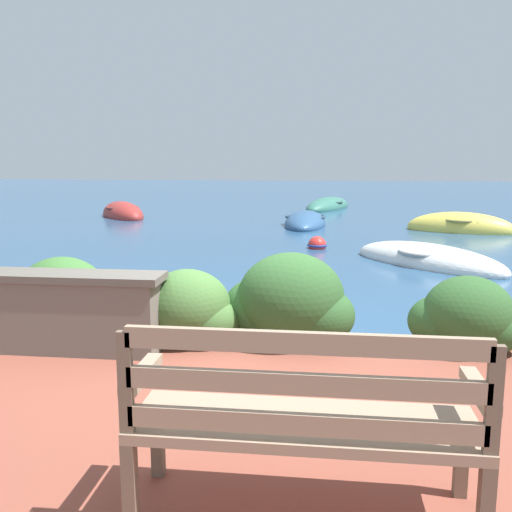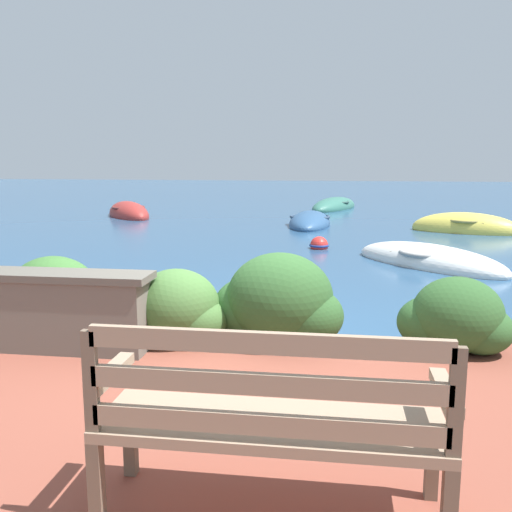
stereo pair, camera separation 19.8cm
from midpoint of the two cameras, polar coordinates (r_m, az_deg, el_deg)
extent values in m
plane|color=navy|center=(5.50, -1.64, -9.61)|extent=(80.00, 80.00, 0.00)
cube|color=brown|center=(3.11, -10.60, -17.43)|extent=(0.06, 0.06, 0.40)
cube|color=brown|center=(3.02, 19.11, -18.65)|extent=(0.06, 0.06, 0.40)
cube|color=brown|center=(2.76, -13.57, -21.25)|extent=(0.06, 0.06, 0.40)
cube|color=gray|center=(2.68, 3.71, -16.51)|extent=(1.56, 0.48, 0.05)
cube|color=gray|center=(2.45, 3.34, -16.49)|extent=(1.48, 0.04, 0.09)
cube|color=gray|center=(2.37, 3.38, -12.70)|extent=(1.48, 0.04, 0.09)
cube|color=gray|center=(2.31, 3.43, -8.69)|extent=(1.48, 0.04, 0.09)
cube|color=brown|center=(2.55, -14.01, -12.06)|extent=(0.06, 0.04, 0.45)
cube|color=brown|center=(2.45, 21.63, -13.45)|extent=(0.06, 0.04, 0.45)
cube|color=gray|center=(2.75, -12.31, -11.37)|extent=(0.07, 0.43, 0.05)
cube|color=gray|center=(2.65, 20.50, -12.58)|extent=(0.07, 0.43, 0.05)
cube|color=#666056|center=(5.21, -20.99, -5.36)|extent=(2.10, 0.35, 0.61)
cube|color=#565249|center=(5.13, -21.23, -1.74)|extent=(2.20, 0.39, 0.06)
ellipsoid|color=#38662D|center=(5.56, -18.63, -3.70)|extent=(0.85, 0.76, 0.72)
ellipsoid|color=#38662D|center=(5.75, -20.38, -4.46)|extent=(0.63, 0.57, 0.51)
ellipsoid|color=#38662D|center=(5.46, -16.77, -5.21)|extent=(0.59, 0.53, 0.47)
ellipsoid|color=#426B33|center=(5.07, -6.85, -4.95)|extent=(0.77, 0.69, 0.65)
ellipsoid|color=#426B33|center=(5.20, -8.92, -5.70)|extent=(0.57, 0.52, 0.46)
ellipsoid|color=#426B33|center=(5.02, -4.81, -6.43)|extent=(0.54, 0.48, 0.42)
ellipsoid|color=#2D5628|center=(5.02, 3.53, -4.18)|extent=(0.94, 0.84, 0.80)
ellipsoid|color=#2D5628|center=(5.14, 0.71, -5.16)|extent=(0.70, 0.63, 0.56)
ellipsoid|color=#2D5628|center=(5.00, 6.16, -5.94)|extent=(0.66, 0.59, 0.51)
ellipsoid|color=#2D5628|center=(5.10, 20.56, -5.51)|extent=(0.75, 0.67, 0.64)
ellipsoid|color=#2D5628|center=(5.14, 18.10, -6.34)|extent=(0.56, 0.51, 0.45)
ellipsoid|color=#2D5628|center=(5.14, 22.63, -6.83)|extent=(0.52, 0.47, 0.41)
ellipsoid|color=silver|center=(10.27, 17.41, -0.60)|extent=(2.82, 2.90, 0.63)
torus|color=gray|center=(10.25, 17.46, 0.35)|extent=(1.47, 1.47, 0.07)
cube|color=#846647|center=(10.53, 15.49, 0.53)|extent=(0.68, 0.65, 0.04)
cube|color=#846647|center=(10.03, 19.16, -0.11)|extent=(0.68, 0.65, 0.04)
ellipsoid|color=#DBC64C|center=(15.08, 20.56, 2.50)|extent=(2.78, 1.76, 0.85)
torus|color=olive|center=(15.05, 20.61, 3.38)|extent=(1.26, 1.26, 0.07)
cube|color=#846647|center=(15.02, 22.08, 3.16)|extent=(0.36, 0.78, 0.04)
cube|color=#846647|center=(15.10, 19.38, 3.36)|extent=(0.36, 0.78, 0.04)
ellipsoid|color=#2D517A|center=(15.64, 5.76, 3.27)|extent=(1.17, 3.04, 0.66)
torus|color=#2D4157|center=(15.62, 5.77, 3.93)|extent=(1.13, 1.13, 0.07)
cube|color=#846647|center=(16.08, 5.88, 3.98)|extent=(0.87, 0.14, 0.04)
cube|color=#846647|center=(15.25, 5.68, 3.67)|extent=(0.87, 0.14, 0.04)
ellipsoid|color=#9E2D28|center=(18.19, -12.31, 4.06)|extent=(2.40, 2.74, 0.83)
torus|color=brown|center=(18.17, -12.34, 4.77)|extent=(1.42, 1.42, 0.07)
cube|color=#846647|center=(17.79, -11.97, 4.59)|extent=(0.71, 0.57, 0.04)
cube|color=#846647|center=(18.49, -12.63, 4.76)|extent=(0.71, 0.57, 0.04)
ellipsoid|color=#336B5B|center=(20.68, 8.10, 4.84)|extent=(2.11, 3.50, 0.73)
torus|color=#304F46|center=(20.66, 8.11, 5.39)|extent=(1.36, 1.36, 0.07)
cube|color=#846647|center=(21.14, 8.57, 5.40)|extent=(0.83, 0.39, 0.04)
cube|color=#846647|center=(20.27, 7.71, 5.23)|extent=(0.83, 0.39, 0.04)
sphere|color=red|center=(11.65, 6.82, 1.06)|extent=(0.37, 0.37, 0.37)
torus|color=navy|center=(11.65, 6.82, 1.06)|extent=(0.40, 0.40, 0.04)
camera|label=1|loc=(0.10, -89.42, 0.10)|focal=40.00mm
camera|label=2|loc=(0.10, 90.58, -0.10)|focal=40.00mm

